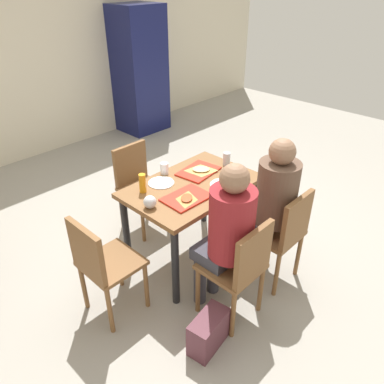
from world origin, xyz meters
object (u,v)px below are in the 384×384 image
object	(u,v)px
plastic_cup_a	(164,168)
foil_bundle	(150,202)
condiment_bottle	(143,183)
soda_can	(227,159)
chair_near_left	(241,266)
main_table	(192,196)
chair_near_right	(283,231)
chair_far_side	(138,181)
drink_fridge	(140,71)
tray_red_near	(186,198)
plastic_cup_b	(223,191)
chair_left_end	(101,262)
paper_plate_center	(161,183)
paper_plate_near_edge	(223,185)
person_in_brown_jacket	(272,199)
tray_red_far	(198,171)
pizza_slice_a	(187,198)
pizza_slice_b	(201,170)
person_in_red	(227,229)
handbag	(208,332)

from	to	relation	value
plastic_cup_a	foil_bundle	size ratio (longest dim) A/B	1.00
condiment_bottle	soda_can	bearing A→B (deg)	-12.16
chair_near_left	condiment_bottle	distance (m)	1.01
main_table	chair_near_right	bearing A→B (deg)	-69.40
main_table	chair_far_side	world-z (taller)	chair_far_side
main_table	drink_fridge	size ratio (longest dim) A/B	0.59
tray_red_near	plastic_cup_b	xyz separation A→B (m)	(0.22, -0.18, 0.04)
chair_left_end	paper_plate_center	bearing A→B (deg)	14.41
chair_near_right	paper_plate_near_edge	bearing A→B (deg)	101.60
paper_plate_near_edge	condiment_bottle	bearing A→B (deg)	143.19
chair_near_right	paper_plate_center	xyz separation A→B (m)	(-0.45, 0.94, 0.26)
tray_red_near	plastic_cup_a	xyz separation A→B (m)	(0.17, 0.43, 0.04)
person_in_brown_jacket	tray_red_far	size ratio (longest dim) A/B	3.55
paper_plate_near_edge	plastic_cup_b	xyz separation A→B (m)	(-0.14, -0.11, 0.05)
chair_far_side	plastic_cup_b	bearing A→B (deg)	-88.48
chair_far_side	plastic_cup_b	size ratio (longest dim) A/B	8.70
plastic_cup_a	foil_bundle	bearing A→B (deg)	-143.97
main_table	plastic_cup_b	world-z (taller)	plastic_cup_b
chair_near_left	tray_red_far	distance (m)	1.01
tray_red_near	condiment_bottle	size ratio (longest dim) A/B	2.25
paper_plate_center	plastic_cup_b	world-z (taller)	plastic_cup_b
main_table	paper_plate_center	bearing A→B (deg)	130.16
pizza_slice_a	foil_bundle	size ratio (longest dim) A/B	2.24
pizza_slice_b	drink_fridge	xyz separation A→B (m)	(1.59, 2.76, 0.15)
chair_far_side	soda_can	xyz separation A→B (m)	(0.48, -0.73, 0.32)
paper_plate_near_edge	chair_far_side	bearing A→B (deg)	100.09
chair_left_end	drink_fridge	bearing A→B (deg)	46.13
pizza_slice_a	soda_can	world-z (taller)	soda_can
plastic_cup_b	drink_fridge	bearing A→B (deg)	60.75
person_in_red	handbag	distance (m)	0.73
foil_bundle	tray_red_near	bearing A→B (deg)	-21.20
main_table	person_in_red	distance (m)	0.67
main_table	plastic_cup_a	size ratio (longest dim) A/B	11.21
pizza_slice_a	soda_can	xyz separation A→B (m)	(0.70, 0.17, 0.04)
chair_near_right	condiment_bottle	distance (m)	1.19
plastic_cup_a	condiment_bottle	bearing A→B (deg)	-162.09
paper_plate_center	tray_red_near	bearing A→B (deg)	-94.91
plastic_cup_a	tray_red_far	bearing A→B (deg)	-41.63
chair_near_right	plastic_cup_a	size ratio (longest dim) A/B	8.70
plastic_cup_a	plastic_cup_b	distance (m)	0.62
plastic_cup_b	foil_bundle	distance (m)	0.58
paper_plate_near_edge	person_in_red	bearing A→B (deg)	-137.85
tray_red_far	condiment_bottle	distance (m)	0.57
chair_far_side	tray_red_far	world-z (taller)	chair_far_side
chair_far_side	plastic_cup_a	distance (m)	0.54
plastic_cup_a	paper_plate_near_edge	bearing A→B (deg)	-68.86
pizza_slice_b	plastic_cup_a	xyz separation A→B (m)	(-0.24, 0.22, 0.03)
person_in_brown_jacket	pizza_slice_b	size ratio (longest dim) A/B	4.61
tray_red_near	plastic_cup_b	world-z (taller)	plastic_cup_b
drink_fridge	chair_left_end	bearing A→B (deg)	-133.87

